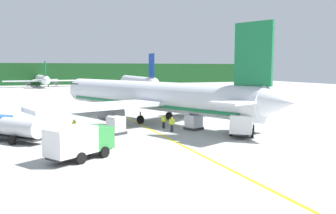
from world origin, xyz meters
TOP-DOWN VIEW (x-y plane):
  - ground at (0.00, 48.00)m, footprint 240.00×320.00m
  - distant_treeline at (0.00, 138.99)m, footprint 216.00×6.00m
  - airliner_foreground at (8.51, 22.79)m, footprint 33.40×39.72m
  - airliner_mid_apron at (21.91, 73.87)m, footprint 31.16×37.52m
  - airliner_far_taxiway at (-1.97, 122.32)m, footprint 27.86×33.55m
  - service_truck_baggage at (-8.42, 14.74)m, footprint 5.83×6.36m
  - service_truck_catering at (-3.28, 5.40)m, footprint 5.79×4.78m
  - service_truck_pushback at (14.46, 9.53)m, footprint 5.37×6.18m
  - cargo_container_near at (11.08, 14.54)m, footprint 2.22×2.22m
  - cargo_container_mid at (1.86, 15.02)m, footprint 2.32×2.32m
  - crew_marshaller at (-2.40, 16.58)m, footprint 0.46×0.51m
  - crew_loader_left at (8.11, 14.13)m, footprint 0.56×0.42m
  - crew_loader_right at (8.06, 16.63)m, footprint 0.43×0.55m
  - apron_guide_line at (6.33, 18.32)m, footprint 0.30×60.00m

SIDE VIEW (x-z plane):
  - ground at x=0.00m, z-range -0.20..0.00m
  - apron_guide_line at x=6.33m, z-range 0.00..0.01m
  - cargo_container_near at x=11.08m, z-range -0.06..1.80m
  - crew_loader_right at x=8.06m, z-range 0.14..1.78m
  - crew_marshaller at x=-2.40m, z-range 0.14..1.79m
  - cargo_container_mid at x=1.86m, z-range -0.06..2.02m
  - crew_loader_left at x=8.11m, z-range 0.15..1.85m
  - service_truck_baggage at x=-8.42m, z-range 0.20..2.60m
  - service_truck_pushback at x=14.46m, z-range 0.20..2.66m
  - service_truck_catering at x=-3.28m, z-range 0.16..2.86m
  - airliner_far_taxiway at x=-1.97m, z-range -2.06..7.51m
  - airliner_mid_apron at x=21.91m, z-range -2.30..8.40m
  - airliner_foreground at x=8.51m, z-range -2.56..9.34m
  - distant_treeline at x=0.00m, z-range 0.00..9.21m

